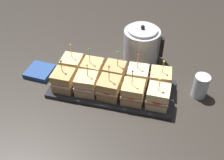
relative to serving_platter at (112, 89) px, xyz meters
name	(u,v)px	position (x,y,z in m)	size (l,w,h in m)	color
ground_plane	(112,91)	(0.00, 0.00, -0.01)	(6.00, 6.00, 0.00)	#2D2823
serving_platter	(112,89)	(0.00, 0.00, 0.00)	(0.56, 0.23, 0.02)	#232328
sandwich_front_far_left	(64,80)	(-0.21, -0.05, 0.05)	(0.10, 0.10, 0.15)	tan
sandwich_front_left	(86,84)	(-0.10, -0.05, 0.05)	(0.10, 0.10, 0.16)	#DBB77A
sandwich_front_center	(109,88)	(0.00, -0.05, 0.05)	(0.10, 0.10, 0.17)	tan
sandwich_front_right	(133,93)	(0.10, -0.05, 0.05)	(0.10, 0.10, 0.17)	tan
sandwich_front_far_right	(158,97)	(0.21, -0.05, 0.05)	(0.10, 0.10, 0.15)	beige
sandwich_back_far_left	(72,66)	(-0.21, 0.05, 0.05)	(0.10, 0.10, 0.16)	#DBB77A
sandwich_back_left	(93,69)	(-0.11, 0.05, 0.05)	(0.10, 0.10, 0.17)	tan
sandwich_back_center	(115,73)	(0.00, 0.05, 0.05)	(0.10, 0.10, 0.17)	tan
sandwich_back_right	(138,77)	(0.11, 0.05, 0.05)	(0.10, 0.10, 0.17)	beige
sandwich_back_far_right	(160,80)	(0.21, 0.06, 0.05)	(0.10, 0.10, 0.15)	tan
kettle_steel	(141,45)	(0.09, 0.26, 0.08)	(0.20, 0.18, 0.20)	#B7BABF
drinking_glass	(201,86)	(0.38, 0.07, 0.05)	(0.07, 0.07, 0.11)	silver
napkin_stack	(40,71)	(-0.37, 0.03, 0.00)	(0.13, 0.13, 0.02)	navy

